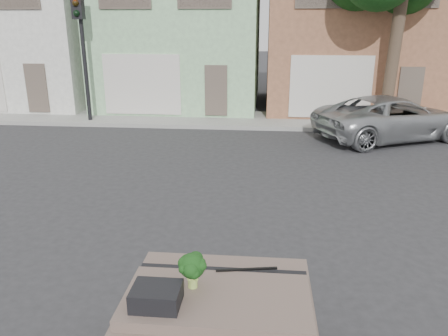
# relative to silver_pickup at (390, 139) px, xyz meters

# --- Properties ---
(ground_plane) EXTENTS (120.00, 120.00, 0.00)m
(ground_plane) POSITION_rel_silver_pickup_xyz_m (-4.77, -8.16, 0.00)
(ground_plane) COLOR #303033
(ground_plane) RESTS_ON ground
(sidewalk) EXTENTS (40.00, 3.00, 0.15)m
(sidewalk) POSITION_rel_silver_pickup_xyz_m (-4.77, 2.34, 0.07)
(sidewalk) COLOR gray
(sidewalk) RESTS_ON ground
(townhouse_white) EXTENTS (7.20, 8.20, 7.55)m
(townhouse_white) POSITION_rel_silver_pickup_xyz_m (-15.77, 6.34, 3.77)
(townhouse_white) COLOR silver
(townhouse_white) RESTS_ON ground
(townhouse_mint) EXTENTS (7.20, 8.20, 7.55)m
(townhouse_mint) POSITION_rel_silver_pickup_xyz_m (-8.27, 6.34, 3.77)
(townhouse_mint) COLOR #99CB97
(townhouse_mint) RESTS_ON ground
(townhouse_tan) EXTENTS (7.20, 8.20, 7.55)m
(townhouse_tan) POSITION_rel_silver_pickup_xyz_m (-0.77, 6.34, 3.77)
(townhouse_tan) COLOR #945F43
(townhouse_tan) RESTS_ON ground
(silver_pickup) EXTENTS (5.88, 4.43, 1.48)m
(silver_pickup) POSITION_rel_silver_pickup_xyz_m (0.00, 0.00, 0.00)
(silver_pickup) COLOR #A6A9AC
(silver_pickup) RESTS_ON ground
(traffic_signal) EXTENTS (0.40, 0.40, 5.10)m
(traffic_signal) POSITION_rel_silver_pickup_xyz_m (-11.27, 1.34, 2.55)
(traffic_signal) COLOR black
(traffic_signal) RESTS_ON ground
(tree_near) EXTENTS (4.40, 4.00, 8.50)m
(tree_near) POSITION_rel_silver_pickup_xyz_m (0.23, 1.64, 4.25)
(tree_near) COLOR #133C12
(tree_near) RESTS_ON ground
(car_dashboard) EXTENTS (2.00, 1.80, 1.12)m
(car_dashboard) POSITION_rel_silver_pickup_xyz_m (-4.77, -11.16, 0.56)
(car_dashboard) COLOR brown
(car_dashboard) RESTS_ON ground
(instrument_hump) EXTENTS (0.48, 0.38, 0.20)m
(instrument_hump) POSITION_rel_silver_pickup_xyz_m (-5.35, -11.51, 1.22)
(instrument_hump) COLOR black
(instrument_hump) RESTS_ON car_dashboard
(wiper_arm) EXTENTS (0.69, 0.15, 0.02)m
(wiper_arm) POSITION_rel_silver_pickup_xyz_m (-4.49, -10.78, 1.13)
(wiper_arm) COLOR black
(wiper_arm) RESTS_ON car_dashboard
(broccoli) EXTENTS (0.38, 0.38, 0.40)m
(broccoli) POSITION_rel_silver_pickup_xyz_m (-5.04, -11.16, 1.32)
(broccoli) COLOR #11340F
(broccoli) RESTS_ON car_dashboard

